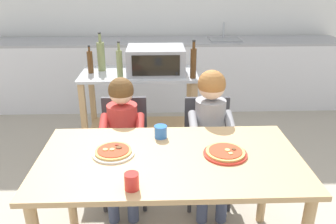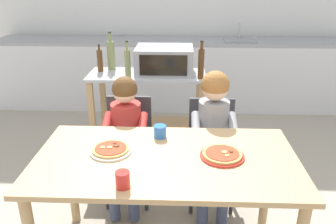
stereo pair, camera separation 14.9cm
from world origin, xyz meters
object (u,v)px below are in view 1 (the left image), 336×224
at_px(pizza_plate_red_rimmed, 225,153).
at_px(bottle_tall_green_wine, 90,62).
at_px(bottle_dark_olive_oil, 101,56).
at_px(dining_chair_right, 207,143).
at_px(bottle_brown_beer, 120,64).
at_px(child_in_red_shirt, 122,131).
at_px(toaster_oven, 156,60).
at_px(bottle_clear_vinegar, 193,62).
at_px(dining_chair_left, 125,143).
at_px(pizza_plate_white, 113,152).
at_px(drinking_cup_red, 132,181).
at_px(child_in_grey_shirt, 211,125).
at_px(dining_table, 170,172).
at_px(kitchen_island_cart, 140,102).
at_px(drinking_cup_blue, 161,132).

bearing_deg(pizza_plate_red_rimmed, bottle_tall_green_wine, 126.18).
relative_size(bottle_dark_olive_oil, dining_chair_right, 0.43).
xyz_separation_m(bottle_brown_beer, child_in_red_shirt, (0.06, -0.62, -0.33)).
xyz_separation_m(toaster_oven, bottle_clear_vinegar, (0.32, -0.18, 0.02)).
relative_size(toaster_oven, pizza_plate_red_rimmed, 2.03).
relative_size(dining_chair_left, pizza_plate_red_rimmed, 3.25).
distance_m(dining_chair_right, pizza_plate_white, 0.92).
xyz_separation_m(bottle_dark_olive_oil, drinking_cup_red, (0.38, -1.73, -0.21)).
bearing_deg(toaster_oven, bottle_dark_olive_oil, 169.62).
bearing_deg(bottle_brown_beer, child_in_grey_shirt, -42.52).
xyz_separation_m(bottle_dark_olive_oil, pizza_plate_red_rimmed, (0.89, -1.41, -0.24)).
relative_size(bottle_tall_green_wine, dining_chair_left, 0.31).
relative_size(dining_table, drinking_cup_red, 17.52).
height_order(kitchen_island_cart, drinking_cup_red, kitchen_island_cart).
distance_m(dining_chair_right, child_in_grey_shirt, 0.24).
bearing_deg(toaster_oven, dining_chair_left, -110.57).
bearing_deg(child_in_red_shirt, pizza_plate_white, -90.00).
xyz_separation_m(bottle_clear_vinegar, drinking_cup_blue, (-0.29, -0.91, -0.21)).
relative_size(bottle_brown_beer, bottle_clear_vinegar, 0.97).
distance_m(dining_table, pizza_plate_white, 0.34).
relative_size(child_in_red_shirt, pizza_plate_white, 4.15).
bearing_deg(bottle_dark_olive_oil, drinking_cup_red, -77.64).
bearing_deg(bottle_brown_beer, dining_chair_left, -83.13).
bearing_deg(pizza_plate_white, bottle_brown_beer, 93.04).
xyz_separation_m(kitchen_island_cart, pizza_plate_white, (-0.09, -1.30, 0.19)).
distance_m(bottle_dark_olive_oil, drinking_cup_blue, 1.31).
distance_m(toaster_oven, dining_table, 1.38).
distance_m(dining_table, child_in_red_shirt, 0.64).
relative_size(bottle_clear_vinegar, pizza_plate_red_rimmed, 1.30).
relative_size(toaster_oven, child_in_red_shirt, 0.50).
relative_size(child_in_red_shirt, pizza_plate_red_rimmed, 4.02).
xyz_separation_m(dining_chair_right, child_in_grey_shirt, (-0.00, -0.12, 0.21)).
height_order(bottle_tall_green_wine, pizza_plate_white, bottle_tall_green_wine).
bearing_deg(child_in_red_shirt, kitchen_island_cart, 83.29).
bearing_deg(bottle_tall_green_wine, child_in_red_shirt, -66.86).
height_order(pizza_plate_white, drinking_cup_red, drinking_cup_red).
distance_m(bottle_dark_olive_oil, dining_chair_left, 0.94).
height_order(dining_table, pizza_plate_red_rimmed, pizza_plate_red_rimmed).
distance_m(bottle_dark_olive_oil, bottle_tall_green_wine, 0.12).
bearing_deg(child_in_red_shirt, bottle_clear_vinegar, 47.01).
height_order(child_in_grey_shirt, drinking_cup_red, child_in_grey_shirt).
xyz_separation_m(drinking_cup_blue, drinking_cup_red, (-0.15, -0.55, 0.00)).
bearing_deg(drinking_cup_blue, bottle_tall_green_wine, 119.13).
bearing_deg(pizza_plate_red_rimmed, bottle_dark_olive_oil, 122.14).
bearing_deg(child_in_grey_shirt, bottle_tall_green_wine, 140.17).
height_order(bottle_clear_vinegar, dining_chair_right, bottle_clear_vinegar).
relative_size(bottle_dark_olive_oil, dining_table, 0.24).
distance_m(dining_table, dining_chair_right, 0.74).
bearing_deg(drinking_cup_blue, child_in_red_shirt, 131.93).
relative_size(dining_table, pizza_plate_red_rimmed, 5.94).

